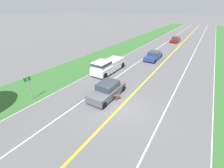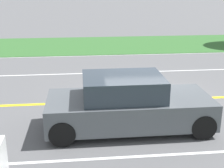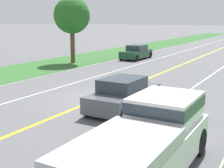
% 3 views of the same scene
% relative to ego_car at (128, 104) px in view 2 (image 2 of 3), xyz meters
% --- Properties ---
extents(ground_plane, '(400.00, 400.00, 0.00)m').
position_rel_ego_car_xyz_m(ground_plane, '(-1.99, 0.88, -0.68)').
color(ground_plane, '#5B5B5E').
extents(centre_divider_line, '(0.18, 160.00, 0.01)m').
position_rel_ego_car_xyz_m(centre_divider_line, '(-1.99, 0.88, -0.67)').
color(centre_divider_line, yellow).
rests_on(centre_divider_line, ground).
extents(lane_edge_line_left, '(0.14, 160.00, 0.01)m').
position_rel_ego_car_xyz_m(lane_edge_line_left, '(-8.99, 0.88, -0.67)').
color(lane_edge_line_left, white).
rests_on(lane_edge_line_left, ground).
extents(lane_dash_same_dir, '(0.10, 160.00, 0.01)m').
position_rel_ego_car_xyz_m(lane_dash_same_dir, '(1.51, 0.88, -0.67)').
color(lane_dash_same_dir, white).
rests_on(lane_dash_same_dir, ground).
extents(lane_dash_oncoming, '(0.10, 160.00, 0.01)m').
position_rel_ego_car_xyz_m(lane_dash_oncoming, '(-5.49, 0.88, -0.67)').
color(lane_dash_oncoming, white).
rests_on(lane_dash_oncoming, ground).
extents(grass_verge_left, '(6.00, 160.00, 0.03)m').
position_rel_ego_car_xyz_m(grass_verge_left, '(-11.99, 0.88, -0.66)').
color(grass_verge_left, '#33662D').
rests_on(grass_verge_left, ground).
extents(ego_car, '(1.86, 4.33, 1.46)m').
position_rel_ego_car_xyz_m(ego_car, '(0.00, 0.00, 0.00)').
color(ego_car, '#51565B').
rests_on(ego_car, ground).
extents(dog, '(0.40, 1.03, 0.74)m').
position_rel_ego_car_xyz_m(dog, '(-1.16, 0.08, -0.21)').
color(dog, brown).
rests_on(dog, ground).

